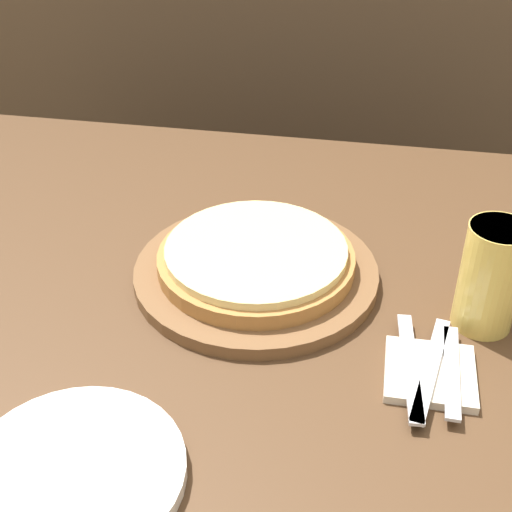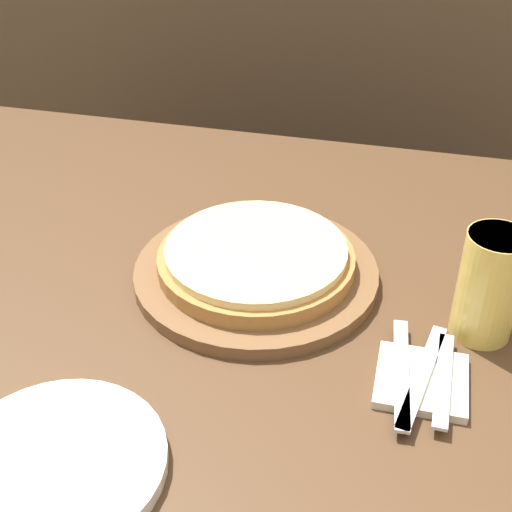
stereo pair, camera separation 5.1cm
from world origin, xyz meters
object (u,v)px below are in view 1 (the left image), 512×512
at_px(beer_glass, 491,273).
at_px(fork, 410,366).
at_px(spoon, 452,371).
at_px(dinner_knife, 431,368).
at_px(dinner_plate, 74,473).
at_px(pizza_on_board, 256,265).

relative_size(beer_glass, fork, 0.79).
relative_size(fork, spoon, 1.18).
relative_size(beer_glass, spoon, 0.93).
bearing_deg(dinner_knife, dinner_plate, -149.05).
relative_size(dinner_plate, fork, 1.23).
height_order(fork, dinner_knife, same).
height_order(beer_glass, spoon, beer_glass).
xyz_separation_m(beer_glass, dinner_knife, (-0.07, -0.12, -0.07)).
distance_m(pizza_on_board, dinner_plate, 0.41).
xyz_separation_m(fork, dinner_knife, (0.03, 0.00, 0.00)).
height_order(dinner_plate, fork, dinner_plate).
relative_size(beer_glass, dinner_knife, 0.79).
relative_size(dinner_knife, spoon, 1.17).
bearing_deg(dinner_plate, dinner_knife, 30.95).
height_order(pizza_on_board, dinner_knife, pizza_on_board).
xyz_separation_m(beer_glass, dinner_plate, (-0.44, -0.34, -0.07)).
xyz_separation_m(pizza_on_board, dinner_plate, (-0.12, -0.39, -0.02)).
bearing_deg(spoon, pizza_on_board, 149.08).
distance_m(dinner_plate, spoon, 0.46).
distance_m(pizza_on_board, dinner_knife, 0.30).
distance_m(dinner_plate, fork, 0.41).
bearing_deg(pizza_on_board, dinner_plate, -107.83).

